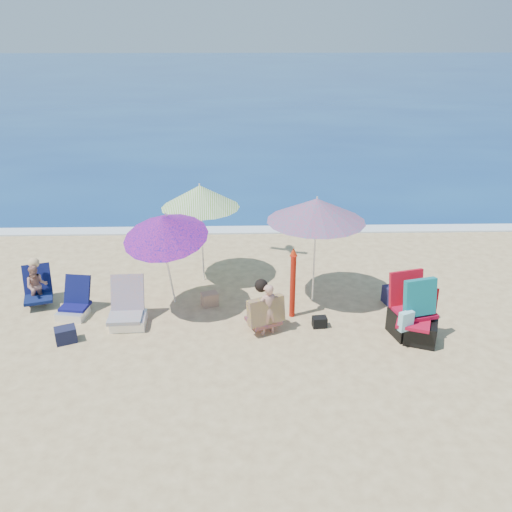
{
  "coord_description": "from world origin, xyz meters",
  "views": [
    {
      "loc": [
        -0.51,
        -7.62,
        4.89
      ],
      "look_at": [
        -0.3,
        1.0,
        1.1
      ],
      "focal_mm": 37.85,
      "sensor_mm": 36.0,
      "label": 1
    }
  ],
  "objects_px": {
    "umbrella_turquoise": "(316,210)",
    "umbrella_striped": "(200,197)",
    "furled_umbrella": "(293,280)",
    "chair_rainbow": "(128,313)",
    "person_center": "(266,309)",
    "camp_chair_left": "(420,327)",
    "camp_chair_right": "(411,314)",
    "umbrella_blue": "(164,227)",
    "chair_navy": "(74,306)",
    "person_left": "(37,285)"
  },
  "relations": [
    {
      "from": "chair_rainbow",
      "to": "camp_chair_right",
      "type": "relative_size",
      "value": 0.73
    },
    {
      "from": "umbrella_blue",
      "to": "person_center",
      "type": "height_order",
      "value": "umbrella_blue"
    },
    {
      "from": "chair_navy",
      "to": "chair_rainbow",
      "type": "height_order",
      "value": "chair_rainbow"
    },
    {
      "from": "furled_umbrella",
      "to": "camp_chair_right",
      "type": "relative_size",
      "value": 1.16
    },
    {
      "from": "umbrella_turquoise",
      "to": "umbrella_blue",
      "type": "distance_m",
      "value": 2.69
    },
    {
      "from": "umbrella_striped",
      "to": "camp_chair_right",
      "type": "height_order",
      "value": "umbrella_striped"
    },
    {
      "from": "camp_chair_right",
      "to": "furled_umbrella",
      "type": "bearing_deg",
      "value": 160.02
    },
    {
      "from": "umbrella_striped",
      "to": "camp_chair_left",
      "type": "relative_size",
      "value": 2.21
    },
    {
      "from": "furled_umbrella",
      "to": "camp_chair_right",
      "type": "distance_m",
      "value": 2.06
    },
    {
      "from": "chair_rainbow",
      "to": "camp_chair_right",
      "type": "bearing_deg",
      "value": -5.72
    },
    {
      "from": "umbrella_blue",
      "to": "person_center",
      "type": "xyz_separation_m",
      "value": [
        1.72,
        -0.74,
        -1.2
      ]
    },
    {
      "from": "chair_navy",
      "to": "chair_rainbow",
      "type": "xyz_separation_m",
      "value": [
        1.02,
        -0.35,
        0.04
      ]
    },
    {
      "from": "umbrella_turquoise",
      "to": "umbrella_striped",
      "type": "xyz_separation_m",
      "value": [
        -2.13,
        0.91,
        -0.02
      ]
    },
    {
      "from": "chair_rainbow",
      "to": "camp_chair_right",
      "type": "height_order",
      "value": "camp_chair_right"
    },
    {
      "from": "chair_rainbow",
      "to": "person_center",
      "type": "xyz_separation_m",
      "value": [
        2.39,
        -0.34,
        0.24
      ]
    },
    {
      "from": "umbrella_blue",
      "to": "chair_navy",
      "type": "distance_m",
      "value": 2.25
    },
    {
      "from": "umbrella_turquoise",
      "to": "chair_rainbow",
      "type": "bearing_deg",
      "value": -166.0
    },
    {
      "from": "chair_rainbow",
      "to": "camp_chair_left",
      "type": "distance_m",
      "value": 4.95
    },
    {
      "from": "umbrella_striped",
      "to": "chair_navy",
      "type": "height_order",
      "value": "umbrella_striped"
    },
    {
      "from": "umbrella_turquoise",
      "to": "chair_navy",
      "type": "relative_size",
      "value": 2.88
    },
    {
      "from": "umbrella_turquoise",
      "to": "umbrella_blue",
      "type": "relative_size",
      "value": 1.01
    },
    {
      "from": "umbrella_blue",
      "to": "furled_umbrella",
      "type": "bearing_deg",
      "value": -4.94
    },
    {
      "from": "camp_chair_left",
      "to": "person_center",
      "type": "xyz_separation_m",
      "value": [
        -2.51,
        0.34,
        0.18
      ]
    },
    {
      "from": "umbrella_blue",
      "to": "umbrella_turquoise",
      "type": "bearing_deg",
      "value": 9.05
    },
    {
      "from": "person_center",
      "to": "umbrella_blue",
      "type": "bearing_deg",
      "value": 156.62
    },
    {
      "from": "umbrella_striped",
      "to": "furled_umbrella",
      "type": "bearing_deg",
      "value": -42.18
    },
    {
      "from": "furled_umbrella",
      "to": "person_center",
      "type": "height_order",
      "value": "furled_umbrella"
    },
    {
      "from": "chair_rainbow",
      "to": "camp_chair_left",
      "type": "bearing_deg",
      "value": -7.88
    },
    {
      "from": "umbrella_turquoise",
      "to": "person_left",
      "type": "height_order",
      "value": "umbrella_turquoise"
    },
    {
      "from": "chair_navy",
      "to": "person_center",
      "type": "relative_size",
      "value": 0.76
    },
    {
      "from": "umbrella_turquoise",
      "to": "camp_chair_right",
      "type": "relative_size",
      "value": 1.82
    },
    {
      "from": "chair_rainbow",
      "to": "person_center",
      "type": "relative_size",
      "value": 0.87
    },
    {
      "from": "furled_umbrella",
      "to": "camp_chair_right",
      "type": "xyz_separation_m",
      "value": [
        1.91,
        -0.7,
        -0.31
      ]
    },
    {
      "from": "camp_chair_left",
      "to": "camp_chair_right",
      "type": "distance_m",
      "value": 0.26
    },
    {
      "from": "camp_chair_left",
      "to": "umbrella_striped",
      "type": "bearing_deg",
      "value": 146.83
    },
    {
      "from": "chair_rainbow",
      "to": "camp_chair_left",
      "type": "relative_size",
      "value": 0.89
    },
    {
      "from": "umbrella_striped",
      "to": "furled_umbrella",
      "type": "xyz_separation_m",
      "value": [
        1.68,
        -1.53,
        -1.06
      ]
    },
    {
      "from": "umbrella_turquoise",
      "to": "camp_chair_right",
      "type": "xyz_separation_m",
      "value": [
        1.47,
        -1.31,
        -1.39
      ]
    },
    {
      "from": "umbrella_blue",
      "to": "umbrella_striped",
      "type": "bearing_deg",
      "value": 68.56
    },
    {
      "from": "umbrella_turquoise",
      "to": "chair_navy",
      "type": "height_order",
      "value": "umbrella_turquoise"
    },
    {
      "from": "camp_chair_right",
      "to": "person_left",
      "type": "bearing_deg",
      "value": 169.55
    },
    {
      "from": "chair_navy",
      "to": "camp_chair_right",
      "type": "distance_m",
      "value": 5.88
    },
    {
      "from": "chair_navy",
      "to": "chair_rainbow",
      "type": "distance_m",
      "value": 1.08
    },
    {
      "from": "umbrella_turquoise",
      "to": "umbrella_striped",
      "type": "bearing_deg",
      "value": 156.78
    },
    {
      "from": "umbrella_striped",
      "to": "umbrella_turquoise",
      "type": "bearing_deg",
      "value": -23.22
    },
    {
      "from": "person_center",
      "to": "chair_navy",
      "type": "bearing_deg",
      "value": 168.72
    },
    {
      "from": "chair_rainbow",
      "to": "person_left",
      "type": "height_order",
      "value": "person_left"
    },
    {
      "from": "camp_chair_right",
      "to": "umbrella_blue",
      "type": "bearing_deg",
      "value": 167.86
    },
    {
      "from": "chair_navy",
      "to": "person_left",
      "type": "bearing_deg",
      "value": 153.09
    },
    {
      "from": "umbrella_turquoise",
      "to": "chair_rainbow",
      "type": "xyz_separation_m",
      "value": [
        -3.33,
        -0.83,
        -1.58
      ]
    }
  ]
}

